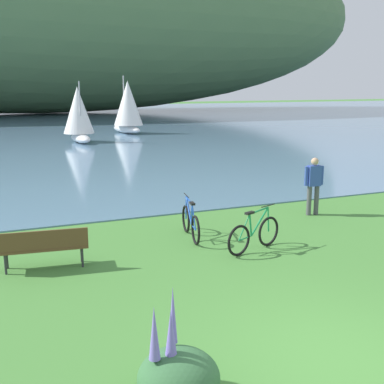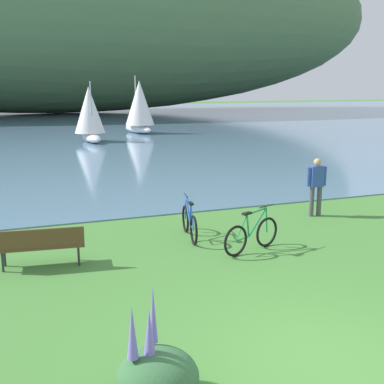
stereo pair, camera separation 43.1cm
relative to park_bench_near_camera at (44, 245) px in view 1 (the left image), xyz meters
The scene contains 10 objects.
ground_plane 6.22m from the park_bench_near_camera, 56.17° to the right, with size 200.00×200.00×0.00m, color #478438.
bay_water 43.23m from the park_bench_near_camera, 85.42° to the left, with size 180.00×80.00×0.04m, color #5B7F9E.
distant_hillside 60.41m from the park_bench_near_camera, 84.31° to the left, with size 95.37×28.00×27.93m, color #567A4C.
park_bench_near_camera is the anchor object (origin of this frame).
bicycle_leaning_near_bench 4.68m from the park_bench_near_camera, ahead, with size 1.68×0.67×1.01m.
bicycle_beside_path 3.72m from the park_bench_near_camera, 12.72° to the left, with size 0.33×1.76×1.01m.
person_at_shoreline 7.98m from the park_bench_near_camera, 11.08° to the left, with size 0.61×0.26×1.71m.
echium_bush_beside_closest 5.28m from the park_bench_near_camera, 78.78° to the right, with size 1.01×1.01×1.40m.
sailboat_mid_bay 23.23m from the park_bench_near_camera, 78.67° to the left, with size 2.15×3.44×3.97m.
sailboat_toward_hillside 28.78m from the park_bench_near_camera, 71.52° to the left, with size 2.71×3.92×4.44m.
Camera 1 is at (-4.25, -4.94, 3.78)m, focal length 45.60 mm.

